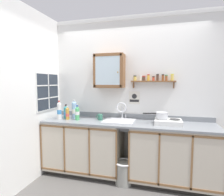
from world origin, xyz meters
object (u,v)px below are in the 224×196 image
(saucepan, at_px, (161,115))
(wall_cabinet, at_px, (109,71))
(bottle_water_blue_1, at_px, (74,110))
(bottle_detergent_teal_2, at_px, (66,112))
(warning_sign, at_px, (134,98))
(sink, at_px, (119,122))
(mug, at_px, (100,117))
(hot_plate_stove, at_px, (168,122))
(bottle_soda_green_0, at_px, (77,113))
(bottle_water_clear_3, at_px, (66,112))
(bottle_juice_amber_4, at_px, (67,114))
(bottle_opaque_white_5, at_px, (59,111))
(trash_bin, at_px, (124,172))

(saucepan, height_order, wall_cabinet, wall_cabinet)
(bottle_water_blue_1, distance_m, bottle_detergent_teal_2, 0.15)
(wall_cabinet, bearing_deg, bottle_detergent_teal_2, -167.00)
(wall_cabinet, distance_m, warning_sign, 0.64)
(bottle_detergent_teal_2, height_order, wall_cabinet, wall_cabinet)
(sink, height_order, warning_sign, warning_sign)
(mug, relative_size, wall_cabinet, 0.20)
(hot_plate_stove, distance_m, bottle_soda_green_0, 1.47)
(warning_sign, bearing_deg, mug, -152.58)
(bottle_water_clear_3, distance_m, mug, 0.69)
(bottle_water_blue_1, xyz_separation_m, bottle_detergent_teal_2, (-0.15, -0.02, -0.04))
(bottle_soda_green_0, xyz_separation_m, bottle_juice_amber_4, (-0.18, -0.01, -0.01))
(bottle_juice_amber_4, xyz_separation_m, bottle_opaque_white_5, (-0.15, -0.01, 0.04))
(wall_cabinet, xyz_separation_m, warning_sign, (0.42, 0.12, -0.46))
(hot_plate_stove, relative_size, bottle_opaque_white_5, 1.24)
(bottle_water_blue_1, height_order, bottle_juice_amber_4, bottle_water_blue_1)
(bottle_detergent_teal_2, bearing_deg, bottle_juice_amber_4, -49.80)
(saucepan, distance_m, bottle_soda_green_0, 1.37)
(saucepan, relative_size, bottle_opaque_white_5, 1.17)
(saucepan, xyz_separation_m, wall_cabinet, (-0.88, 0.17, 0.70))
(hot_plate_stove, height_order, mug, mug)
(sink, bearing_deg, mug, -177.67)
(bottle_soda_green_0, height_order, bottle_water_blue_1, bottle_water_blue_1)
(bottle_soda_green_0, bearing_deg, mug, 14.19)
(bottle_detergent_teal_2, relative_size, bottle_juice_amber_4, 1.06)
(wall_cabinet, bearing_deg, saucepan, -10.73)
(mug, height_order, warning_sign, warning_sign)
(wall_cabinet, bearing_deg, bottle_water_blue_1, -166.13)
(bottle_water_blue_1, height_order, bottle_detergent_teal_2, bottle_water_blue_1)
(bottle_juice_amber_4, bearing_deg, bottle_water_blue_1, 56.72)
(bottle_opaque_white_5, xyz_separation_m, warning_sign, (1.24, 0.39, 0.22))
(bottle_water_blue_1, height_order, trash_bin, bottle_water_blue_1)
(bottle_juice_amber_4, bearing_deg, mug, 10.38)
(bottle_water_blue_1, distance_m, bottle_opaque_white_5, 0.25)
(bottle_detergent_teal_2, distance_m, bottle_juice_amber_4, 0.11)
(hot_plate_stove, xyz_separation_m, bottle_soda_green_0, (-1.47, -0.06, 0.08))
(bottle_soda_green_0, xyz_separation_m, bottle_opaque_white_5, (-0.33, -0.01, 0.03))
(bottle_detergent_teal_2, xyz_separation_m, bottle_opaque_white_5, (-0.08, -0.09, 0.04))
(bottle_soda_green_0, xyz_separation_m, trash_bin, (0.83, -0.15, -0.85))
(hot_plate_stove, distance_m, trash_bin, 1.03)
(bottle_juice_amber_4, height_order, trash_bin, bottle_juice_amber_4)
(bottle_detergent_teal_2, xyz_separation_m, bottle_water_clear_3, (-0.06, 0.09, -0.01))
(mug, bearing_deg, trash_bin, -27.64)
(bottle_juice_amber_4, bearing_deg, bottle_soda_green_0, 2.24)
(saucepan, xyz_separation_m, warning_sign, (-0.46, 0.29, 0.23))
(bottle_soda_green_0, distance_m, warning_sign, 1.01)
(mug, xyz_separation_m, warning_sign, (0.54, 0.28, 0.31))
(bottle_water_clear_3, relative_size, bottle_juice_amber_4, 0.92)
(warning_sign, bearing_deg, bottle_detergent_teal_2, -165.83)
(bottle_water_clear_3, relative_size, trash_bin, 0.60)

